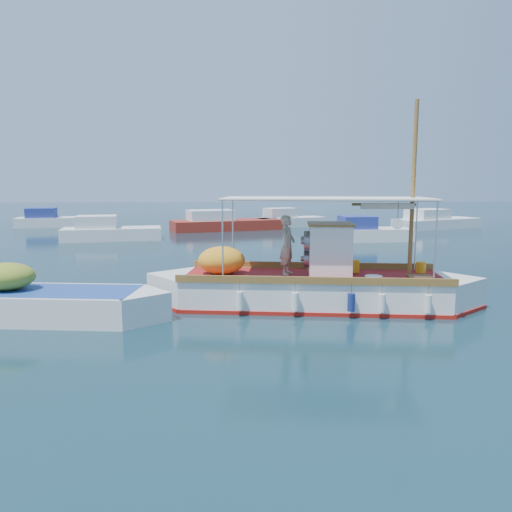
{
  "coord_description": "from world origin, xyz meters",
  "views": [
    {
      "loc": [
        -1.98,
        -15.43,
        3.74
      ],
      "look_at": [
        -1.25,
        0.0,
        1.45
      ],
      "focal_mm": 35.0,
      "sensor_mm": 36.0,
      "label": 1
    }
  ],
  "objects": [
    {
      "name": "ground",
      "position": [
        0.0,
        0.0,
        0.0
      ],
      "size": [
        160.0,
        160.0,
        0.0
      ],
      "primitive_type": "plane",
      "color": "black",
      "rests_on": "ground"
    },
    {
      "name": "bg_boat_e",
      "position": [
        14.52,
        24.46,
        0.49
      ],
      "size": [
        7.92,
        5.48,
        1.8
      ],
      "rotation": [
        0.0,
        0.0,
        0.43
      ],
      "color": "silver",
      "rests_on": "ground"
    },
    {
      "name": "bg_boat_far_w",
      "position": [
        -17.37,
        27.44,
        0.49
      ],
      "size": [
        6.09,
        3.41,
        1.8
      ],
      "rotation": [
        0.0,
        0.0,
        0.2
      ],
      "color": "silver",
      "rests_on": "ground"
    },
    {
      "name": "bg_boat_n",
      "position": [
        -2.73,
        23.82,
        0.49
      ],
      "size": [
        9.01,
        5.18,
        1.8
      ],
      "rotation": [
        0.0,
        0.0,
        0.3
      ],
      "color": "maroon",
      "rests_on": "ground"
    },
    {
      "name": "bg_boat_far_n",
      "position": [
        2.66,
        26.44,
        0.49
      ],
      "size": [
        6.36,
        4.23,
        1.8
      ],
      "rotation": [
        0.0,
        0.0,
        0.41
      ],
      "color": "silver",
      "rests_on": "ground"
    },
    {
      "name": "fishing_caique",
      "position": [
        0.38,
        -0.6,
        0.55
      ],
      "size": [
        10.23,
        3.78,
        6.29
      ],
      "rotation": [
        0.0,
        0.0,
        -0.13
      ],
      "color": "white",
      "rests_on": "ground"
    },
    {
      "name": "bg_boat_nw",
      "position": [
        -10.05,
        17.34,
        0.49
      ],
      "size": [
        6.56,
        3.43,
        1.8
      ],
      "rotation": [
        0.0,
        0.0,
        0.17
      ],
      "color": "silver",
      "rests_on": "ground"
    },
    {
      "name": "bg_boat_ne",
      "position": [
        6.61,
        16.12,
        0.49
      ],
      "size": [
        5.44,
        2.62,
        1.8
      ],
      "rotation": [
        0.0,
        0.0,
        0.08
      ],
      "color": "silver",
      "rests_on": "ground"
    },
    {
      "name": "dinghy",
      "position": [
        -7.35,
        -1.76,
        0.37
      ],
      "size": [
        7.29,
        2.66,
        1.79
      ],
      "rotation": [
        0.0,
        0.0,
        -0.12
      ],
      "color": "white",
      "rests_on": "ground"
    }
  ]
}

